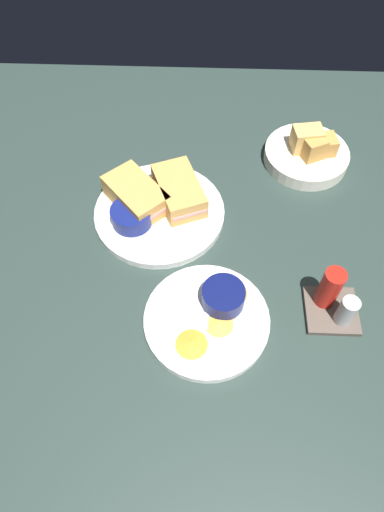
{
  "coord_description": "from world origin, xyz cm",
  "views": [
    {
      "loc": [
        51.95,
        3.92,
        70.07
      ],
      "look_at": [
        6.96,
        2.21,
        3.0
      ],
      "focal_mm": 31.35,
      "sensor_mm": 36.0,
      "label": 1
    }
  ],
  "objects_px": {
    "plate_sandwich_main": "(160,213)",
    "spoon_by_gravy_ramekin": "(211,293)",
    "sandwich_half_far": "(136,195)",
    "condiment_caddy": "(334,301)",
    "sandwich_half_near": "(179,191)",
    "spoon_by_dark_ramekin": "(163,213)",
    "bread_basket_rear": "(308,153)",
    "ramekin_light_gravy": "(223,296)",
    "plate_chips_companion": "(207,320)",
    "ramekin_dark_sauce": "(131,215)"
  },
  "relations": [
    {
      "from": "plate_sandwich_main",
      "to": "spoon_by_gravy_ramekin",
      "type": "bearing_deg",
      "value": 29.59
    },
    {
      "from": "sandwich_half_far",
      "to": "condiment_caddy",
      "type": "bearing_deg",
      "value": 58.73
    },
    {
      "from": "sandwich_half_near",
      "to": "sandwich_half_far",
      "type": "bearing_deg",
      "value": -80.39
    },
    {
      "from": "spoon_by_dark_ramekin",
      "to": "plate_sandwich_main",
      "type": "bearing_deg",
      "value": -145.62
    },
    {
      "from": "bread_basket_rear",
      "to": "condiment_caddy",
      "type": "relative_size",
      "value": 1.91
    },
    {
      "from": "ramekin_light_gravy",
      "to": "condiment_caddy",
      "type": "relative_size",
      "value": 0.78
    },
    {
      "from": "condiment_caddy",
      "to": "sandwich_half_near",
      "type": "bearing_deg",
      "value": -130.19
    },
    {
      "from": "bread_basket_rear",
      "to": "condiment_caddy",
      "type": "height_order",
      "value": "condiment_caddy"
    },
    {
      "from": "plate_sandwich_main",
      "to": "plate_chips_companion",
      "type": "distance_m",
      "value": 0.25
    },
    {
      "from": "sandwich_half_far",
      "to": "ramekin_dark_sauce",
      "type": "distance_m",
      "value": 0.05
    },
    {
      "from": "plate_sandwich_main",
      "to": "condiment_caddy",
      "type": "height_order",
      "value": "condiment_caddy"
    },
    {
      "from": "spoon_by_gravy_ramekin",
      "to": "sandwich_half_far",
      "type": "bearing_deg",
      "value": -143.26
    },
    {
      "from": "sandwich_half_far",
      "to": "condiment_caddy",
      "type": "distance_m",
      "value": 0.42
    },
    {
      "from": "plate_chips_companion",
      "to": "spoon_by_gravy_ramekin",
      "type": "bearing_deg",
      "value": 171.07
    },
    {
      "from": "ramekin_light_gravy",
      "to": "condiment_caddy",
      "type": "bearing_deg",
      "value": 89.95
    },
    {
      "from": "sandwich_half_far",
      "to": "ramekin_dark_sauce",
      "type": "height_order",
      "value": "sandwich_half_far"
    },
    {
      "from": "plate_sandwich_main",
      "to": "bread_basket_rear",
      "type": "height_order",
      "value": "bread_basket_rear"
    },
    {
      "from": "plate_sandwich_main",
      "to": "ramekin_light_gravy",
      "type": "xyz_separation_m",
      "value": [
        0.2,
        0.13,
        0.03
      ]
    },
    {
      "from": "sandwich_half_near",
      "to": "bread_basket_rear",
      "type": "xyz_separation_m",
      "value": [
        -0.13,
        0.27,
        -0.01
      ]
    },
    {
      "from": "plate_sandwich_main",
      "to": "ramekin_light_gravy",
      "type": "relative_size",
      "value": 3.49
    },
    {
      "from": "sandwich_half_near",
      "to": "ramekin_light_gravy",
      "type": "bearing_deg",
      "value": 20.71
    },
    {
      "from": "plate_sandwich_main",
      "to": "ramekin_dark_sauce",
      "type": "xyz_separation_m",
      "value": [
        0.03,
        -0.05,
        0.03
      ]
    },
    {
      "from": "spoon_by_dark_ramekin",
      "to": "ramekin_dark_sauce",
      "type": "bearing_deg",
      "value": -71.85
    },
    {
      "from": "plate_chips_companion",
      "to": "condiment_caddy",
      "type": "bearing_deg",
      "value": 98.52
    },
    {
      "from": "ramekin_dark_sauce",
      "to": "condiment_caddy",
      "type": "height_order",
      "value": "condiment_caddy"
    },
    {
      "from": "sandwich_half_near",
      "to": "ramekin_dark_sauce",
      "type": "relative_size",
      "value": 1.87
    },
    {
      "from": "sandwich_half_far",
      "to": "ramekin_light_gravy",
      "type": "bearing_deg",
      "value": 38.27
    },
    {
      "from": "sandwich_half_far",
      "to": "condiment_caddy",
      "type": "xyz_separation_m",
      "value": [
        0.22,
        0.36,
        -0.01
      ]
    },
    {
      "from": "bread_basket_rear",
      "to": "spoon_by_gravy_ramekin",
      "type": "bearing_deg",
      "value": -29.93
    },
    {
      "from": "plate_sandwich_main",
      "to": "spoon_by_dark_ramekin",
      "type": "relative_size",
      "value": 2.63
    },
    {
      "from": "sandwich_half_near",
      "to": "ramekin_dark_sauce",
      "type": "bearing_deg",
      "value": -55.27
    },
    {
      "from": "spoon_by_gravy_ramekin",
      "to": "sandwich_half_near",
      "type": "bearing_deg",
      "value": -162.65
    },
    {
      "from": "ramekin_dark_sauce",
      "to": "spoon_by_gravy_ramekin",
      "type": "bearing_deg",
      "value": 44.84
    },
    {
      "from": "plate_chips_companion",
      "to": "sandwich_half_far",
      "type": "bearing_deg",
      "value": -149.9
    },
    {
      "from": "spoon_by_dark_ramekin",
      "to": "spoon_by_gravy_ramekin",
      "type": "relative_size",
      "value": 0.99
    },
    {
      "from": "ramekin_dark_sauce",
      "to": "ramekin_light_gravy",
      "type": "relative_size",
      "value": 1.08
    },
    {
      "from": "bread_basket_rear",
      "to": "plate_sandwich_main",
      "type": "bearing_deg",
      "value": -61.77
    },
    {
      "from": "plate_chips_companion",
      "to": "ramekin_light_gravy",
      "type": "height_order",
      "value": "ramekin_light_gravy"
    },
    {
      "from": "spoon_by_dark_ramekin",
      "to": "bread_basket_rear",
      "type": "xyz_separation_m",
      "value": [
        -0.18,
        0.3,
        0.01
      ]
    },
    {
      "from": "ramekin_light_gravy",
      "to": "condiment_caddy",
      "type": "distance_m",
      "value": 0.19
    },
    {
      "from": "spoon_by_gravy_ramekin",
      "to": "bread_basket_rear",
      "type": "bearing_deg",
      "value": 150.07
    },
    {
      "from": "spoon_by_dark_ramekin",
      "to": "plate_chips_companion",
      "type": "xyz_separation_m",
      "value": [
        0.22,
        0.09,
        -0.01
      ]
    },
    {
      "from": "sandwich_half_near",
      "to": "sandwich_half_far",
      "type": "height_order",
      "value": "same"
    },
    {
      "from": "spoon_by_dark_ramekin",
      "to": "ramekin_light_gravy",
      "type": "xyz_separation_m",
      "value": [
        0.19,
        0.12,
        0.02
      ]
    },
    {
      "from": "sandwich_half_far",
      "to": "spoon_by_dark_ramekin",
      "type": "height_order",
      "value": "sandwich_half_far"
    },
    {
      "from": "sandwich_half_far",
      "to": "spoon_by_gravy_ramekin",
      "type": "relative_size",
      "value": 1.48
    },
    {
      "from": "plate_sandwich_main",
      "to": "sandwich_half_near",
      "type": "relative_size",
      "value": 1.73
    },
    {
      "from": "plate_chips_companion",
      "to": "spoon_by_gravy_ramekin",
      "type": "xyz_separation_m",
      "value": [
        -0.05,
        0.01,
        0.01
      ]
    },
    {
      "from": "sandwich_half_near",
      "to": "ramekin_dark_sauce",
      "type": "distance_m",
      "value": 0.11
    },
    {
      "from": "plate_sandwich_main",
      "to": "ramekin_light_gravy",
      "type": "bearing_deg",
      "value": 32.06
    }
  ]
}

